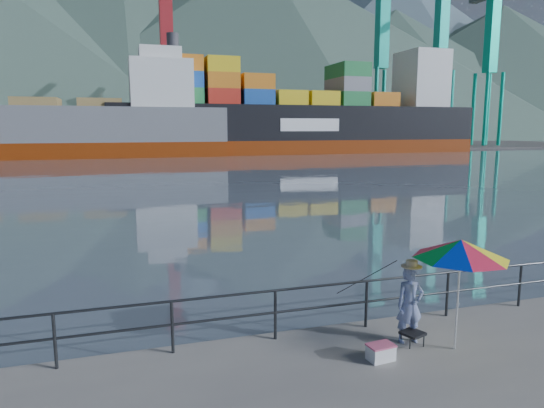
# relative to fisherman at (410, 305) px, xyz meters

# --- Properties ---
(harbor_water) EXTENTS (500.00, 280.00, 0.00)m
(harbor_water) POSITION_rel_fisherman_xyz_m (-1.46, 129.18, -0.75)
(harbor_water) COLOR slate
(harbor_water) RESTS_ON ground
(far_dock) EXTENTS (200.00, 40.00, 0.40)m
(far_dock) POSITION_rel_fisherman_xyz_m (8.54, 92.18, -0.75)
(far_dock) COLOR #514F4C
(far_dock) RESTS_ON ground
(guardrail) EXTENTS (22.00, 0.06, 1.03)m
(guardrail) POSITION_rel_fisherman_xyz_m (-1.46, 0.88, -0.23)
(guardrail) COLOR #2D3033
(guardrail) RESTS_ON ground
(mountains) EXTENTS (600.00, 332.80, 80.00)m
(mountains) POSITION_rel_fisherman_xyz_m (37.36, 206.93, 34.80)
(mountains) COLOR #385147
(mountains) RESTS_ON ground
(port_cranes) EXTENTS (116.00, 28.00, 38.40)m
(port_cranes) POSITION_rel_fisherman_xyz_m (29.54, 83.18, 15.25)
(port_cranes) COLOR #D14219
(port_cranes) RESTS_ON ground
(container_stacks) EXTENTS (58.00, 5.40, 7.80)m
(container_stacks) POSITION_rel_fisherman_xyz_m (29.43, 92.58, 2.13)
(container_stacks) COLOR #194CA5
(container_stacks) RESTS_ON ground
(fisherman) EXTENTS (0.58, 0.42, 1.50)m
(fisherman) POSITION_rel_fisherman_xyz_m (0.00, 0.00, 0.00)
(fisherman) COLOR navy
(fisherman) RESTS_ON ground
(beach_umbrella) EXTENTS (2.31, 2.31, 2.13)m
(beach_umbrella) POSITION_rel_fisherman_xyz_m (0.66, -0.55, 1.20)
(beach_umbrella) COLOR white
(beach_umbrella) RESTS_ON ground
(folding_stool) EXTENTS (0.49, 0.49, 0.25)m
(folding_stool) POSITION_rel_fisherman_xyz_m (-0.00, -0.14, -0.62)
(folding_stool) COLOR black
(folding_stool) RESTS_ON ground
(cooler_bag) EXTENTS (0.49, 0.35, 0.26)m
(cooler_bag) POSITION_rel_fisherman_xyz_m (-0.91, -0.52, -0.62)
(cooler_bag) COLOR silver
(cooler_bag) RESTS_ON ground
(fishing_rod) EXTENTS (0.60, 1.57, 1.18)m
(fishing_rod) POSITION_rel_fisherman_xyz_m (-0.25, 1.35, -0.75)
(fishing_rod) COLOR black
(fishing_rod) RESTS_ON ground
(bulk_carrier) EXTENTS (51.06, 8.84, 14.50)m
(bulk_carrier) POSITION_rel_fisherman_xyz_m (-13.33, 68.57, 3.38)
(bulk_carrier) COLOR maroon
(bulk_carrier) RESTS_ON ground
(container_ship) EXTENTS (61.95, 10.32, 18.10)m
(container_ship) POSITION_rel_fisherman_xyz_m (25.59, 70.34, 5.07)
(container_ship) COLOR maroon
(container_ship) RESTS_ON ground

